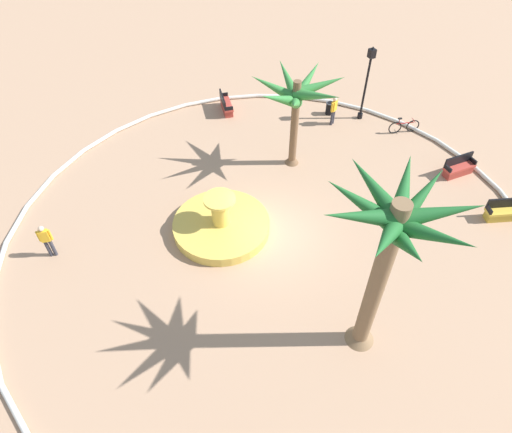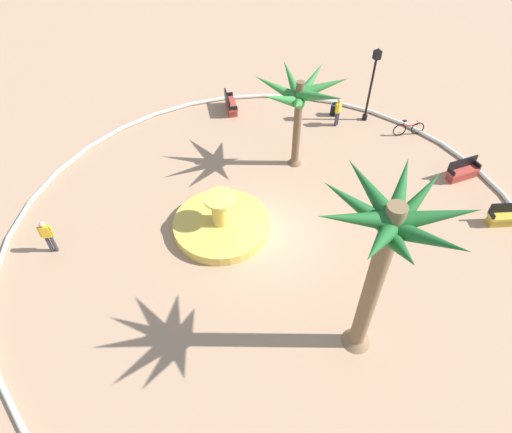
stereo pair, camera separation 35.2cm
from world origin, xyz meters
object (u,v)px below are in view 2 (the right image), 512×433
(bench_southeast, at_px, (462,172))
(trash_bin, at_px, (334,109))
(lamppost, at_px, (372,80))
(palm_tree_by_curb, at_px, (300,97))
(bench_east, at_px, (231,105))
(person_cyclist_helmet, at_px, (338,111))
(bench_west, at_px, (506,217))
(bicycle_red_frame, at_px, (409,129))
(palm_tree_near_fountain, at_px, (386,243))
(fountain, at_px, (222,224))
(person_cyclist_photo, at_px, (47,235))

(bench_southeast, relative_size, trash_bin, 2.22)
(lamppost, bearing_deg, palm_tree_by_curb, 109.24)
(bench_east, xyz_separation_m, person_cyclist_helmet, (-3.68, -4.75, 0.57))
(bench_west, xyz_separation_m, bench_southeast, (3.12, -0.36, 0.00))
(bench_west, relative_size, person_cyclist_helmet, 1.02)
(bench_west, relative_size, bench_southeast, 1.04)
(bench_west, relative_size, lamppost, 0.40)
(bench_west, bearing_deg, lamppost, 6.91)
(bicycle_red_frame, relative_size, person_cyclist_helmet, 1.02)
(palm_tree_near_fountain, height_order, bench_east, palm_tree_near_fountain)
(bench_southeast, bearing_deg, fountain, 82.67)
(bench_west, relative_size, person_cyclist_photo, 1.00)
(fountain, distance_m, bench_west, 12.23)
(palm_tree_by_curb, xyz_separation_m, person_cyclist_helmet, (2.03, -3.59, -2.77))
(trash_bin, bearing_deg, bicycle_red_frame, -140.90)
(fountain, height_order, lamppost, lamppost)
(bench_southeast, distance_m, lamppost, 6.57)
(palm_tree_near_fountain, bearing_deg, palm_tree_by_curb, -15.00)
(bench_west, distance_m, person_cyclist_helmet, 9.79)
(person_cyclist_helmet, distance_m, person_cyclist_photo, 15.52)
(bench_east, relative_size, bench_west, 1.00)
(fountain, relative_size, bench_southeast, 2.54)
(fountain, relative_size, lamppost, 0.99)
(bench_east, xyz_separation_m, lamppost, (-3.85, -6.47, 2.09))
(fountain, distance_m, person_cyclist_helmet, 9.74)
(bench_southeast, bearing_deg, person_cyclist_photo, 80.38)
(bench_southeast, xyz_separation_m, bicycle_red_frame, (3.91, 0.19, 0.04))
(palm_tree_by_curb, relative_size, person_cyclist_helmet, 2.87)
(palm_tree_by_curb, distance_m, bench_west, 10.30)
(bench_east, xyz_separation_m, bench_southeast, (-9.91, -7.95, 0.00))
(lamppost, xyz_separation_m, person_cyclist_photo, (-2.93, 16.93, -1.49))
(fountain, bearing_deg, person_cyclist_photo, 76.47)
(bicycle_red_frame, bearing_deg, lamppost, 30.93)
(lamppost, bearing_deg, bench_west, -173.09)
(lamppost, xyz_separation_m, person_cyclist_helmet, (0.18, 1.72, -1.51))
(palm_tree_by_curb, height_order, bicycle_red_frame, palm_tree_by_curb)
(palm_tree_by_curb, height_order, bench_southeast, palm_tree_by_curb)
(bench_east, relative_size, bicycle_red_frame, 1.00)
(bench_east, xyz_separation_m, trash_bin, (-2.76, -5.13, 0.04))
(palm_tree_near_fountain, xyz_separation_m, person_cyclist_photo, (8.45, 9.06, -4.24))
(bench_east, relative_size, bench_southeast, 1.03)
(palm_tree_near_fountain, height_order, bench_southeast, palm_tree_near_fountain)
(bench_southeast, xyz_separation_m, lamppost, (6.05, 1.47, 2.09))
(fountain, relative_size, person_cyclist_photo, 2.44)
(lamppost, bearing_deg, palm_tree_near_fountain, 145.37)
(palm_tree_by_curb, distance_m, bicycle_red_frame, 7.38)
(palm_tree_near_fountain, xyz_separation_m, bench_east, (15.24, -1.39, -4.83))
(palm_tree_near_fountain, height_order, lamppost, palm_tree_near_fountain)
(bench_west, height_order, trash_bin, bench_west)
(trash_bin, bearing_deg, person_cyclist_helmet, 157.81)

